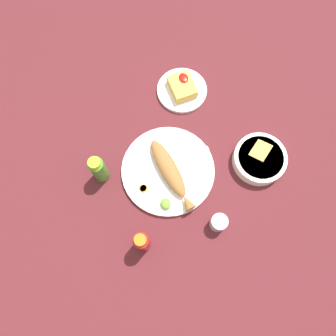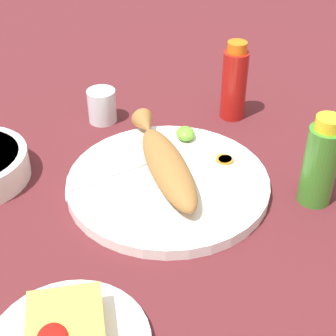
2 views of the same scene
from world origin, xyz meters
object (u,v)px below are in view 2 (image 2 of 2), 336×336
(hot_sauce_bottle_green, at_px, (321,163))
(salt_cup, at_px, (102,108))
(fork_near, at_px, (119,191))
(main_plate, at_px, (168,183))
(fork_far, at_px, (116,173))
(hot_sauce_bottle_red, at_px, (234,83))
(fried_fish, at_px, (165,162))

(hot_sauce_bottle_green, distance_m, salt_cup, 0.42)
(fork_near, distance_m, salt_cup, 0.25)
(main_plate, relative_size, fork_far, 1.77)
(hot_sauce_bottle_green, bearing_deg, hot_sauce_bottle_red, -168.72)
(main_plate, relative_size, salt_cup, 5.03)
(fried_fish, xyz_separation_m, hot_sauce_bottle_red, (-0.18, 0.16, 0.03))
(hot_sauce_bottle_red, relative_size, hot_sauce_bottle_green, 1.04)
(fried_fish, relative_size, hot_sauce_bottle_red, 1.81)
(hot_sauce_bottle_red, bearing_deg, main_plate, -38.88)
(main_plate, xyz_separation_m, salt_cup, (-0.23, -0.08, 0.02))
(fork_near, bearing_deg, fried_fish, -156.96)
(hot_sauce_bottle_green, bearing_deg, fried_fish, -111.00)
(fork_far, bearing_deg, fork_near, 69.25)
(main_plate, height_order, fork_near, fork_near)
(fork_near, distance_m, fork_far, 0.05)
(main_plate, height_order, fried_fish, fried_fish)
(fried_fish, xyz_separation_m, fork_near, (0.03, -0.08, -0.02))
(hot_sauce_bottle_red, bearing_deg, salt_cup, -96.29)
(main_plate, bearing_deg, fork_near, -75.90)
(fork_far, relative_size, salt_cup, 2.85)
(main_plate, relative_size, fork_near, 1.70)
(fried_fish, distance_m, hot_sauce_bottle_green, 0.23)
(main_plate, xyz_separation_m, hot_sauce_bottle_red, (-0.20, 0.16, 0.06))
(fried_fish, height_order, hot_sauce_bottle_red, hot_sauce_bottle_red)
(fork_far, xyz_separation_m, hot_sauce_bottle_green, (0.09, 0.29, 0.05))
(hot_sauce_bottle_red, xyz_separation_m, salt_cup, (-0.03, -0.24, -0.04))
(fork_near, relative_size, salt_cup, 2.96)
(fork_near, bearing_deg, hot_sauce_bottle_green, 169.15)
(fork_near, bearing_deg, salt_cup, -90.05)
(hot_sauce_bottle_red, bearing_deg, fried_fish, -41.47)
(fork_near, xyz_separation_m, hot_sauce_bottle_green, (0.05, 0.29, 0.05))
(fork_far, bearing_deg, main_plate, 140.52)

